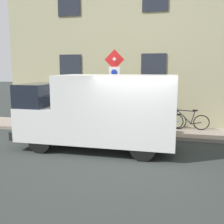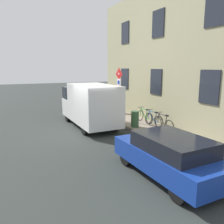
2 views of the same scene
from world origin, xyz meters
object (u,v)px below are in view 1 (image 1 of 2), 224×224
bicycle_green (144,119)px  litter_bin (158,123)px  sign_post_stacked (114,79)px  bicycle_blue (166,120)px  bicycle_black (188,121)px  delivery_van (100,110)px  pedestrian (66,105)px

bicycle_green → litter_bin: (-1.10, -0.69, 0.08)m
sign_post_stacked → bicycle_blue: sign_post_stacked is taller
bicycle_blue → bicycle_green: same height
bicycle_black → bicycle_green: size_ratio=1.00×
sign_post_stacked → litter_bin: size_ratio=3.54×
delivery_van → bicycle_black: bearing=-134.3°
sign_post_stacked → litter_bin: 2.43m
bicycle_blue → pedestrian: pedestrian is taller
sign_post_stacked → bicycle_blue: (1.23, -1.98, -1.77)m
pedestrian → litter_bin: pedestrian is taller
sign_post_stacked → delivery_van: size_ratio=0.59×
bicycle_green → sign_post_stacked: bearing=50.3°
pedestrian → bicycle_green: bearing=119.8°
litter_bin → sign_post_stacked: bearing=94.5°
litter_bin → bicycle_blue: bearing=-12.5°
bicycle_blue → litter_bin: 1.12m
delivery_van → bicycle_green: delivery_van is taller
delivery_van → bicycle_green: bearing=-110.1°
delivery_van → litter_bin: bearing=-131.9°
bicycle_blue → pedestrian: 4.57m
sign_post_stacked → delivery_van: bearing=179.4°
bicycle_black → litter_bin: bearing=42.8°
delivery_van → pedestrian: delivery_van is taller
bicycle_black → pedestrian: 5.49m
pedestrian → bicycle_blue: bearing=118.6°
delivery_van → pedestrian: size_ratio=3.12×
sign_post_stacked → bicycle_black: 3.63m
bicycle_green → litter_bin: size_ratio=1.90×
bicycle_green → litter_bin: litter_bin is taller
bicycle_blue → delivery_van: bearing=57.0°
bicycle_green → pedestrian: pedestrian is taller
delivery_van → bicycle_green: (3.14, -1.07, -0.82)m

